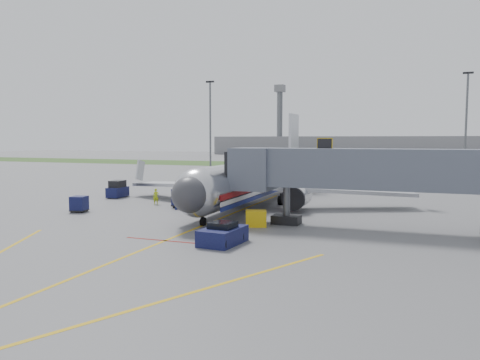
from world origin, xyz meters
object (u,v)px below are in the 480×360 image
(airliner, at_px, (257,179))
(pushback_tug, at_px, (223,235))
(baggage_tug, at_px, (118,190))
(belt_loader, at_px, (235,198))
(ramp_worker, at_px, (156,196))

(airliner, distance_m, pushback_tug, 19.28)
(airliner, distance_m, baggage_tug, 17.17)
(pushback_tug, height_order, baggage_tug, baggage_tug)
(belt_loader, distance_m, ramp_worker, 8.37)
(baggage_tug, bearing_deg, belt_loader, 2.19)
(baggage_tug, bearing_deg, ramp_worker, -26.60)
(pushback_tug, height_order, ramp_worker, ramp_worker)
(pushback_tug, bearing_deg, ramp_worker, 133.19)
(baggage_tug, height_order, ramp_worker, baggage_tug)
(baggage_tug, relative_size, belt_loader, 0.69)
(pushback_tug, relative_size, baggage_tug, 1.25)
(airliner, xyz_separation_m, pushback_tug, (4.00, -18.75, -2.04))
(airliner, relative_size, baggage_tug, 12.21)
(pushback_tug, relative_size, ramp_worker, 2.19)
(ramp_worker, bearing_deg, airliner, 6.71)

